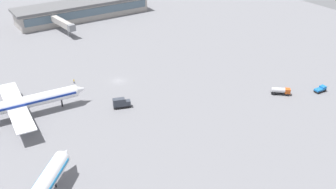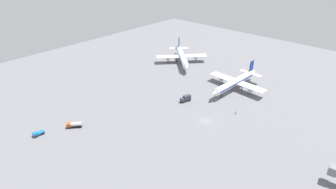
{
  "view_description": "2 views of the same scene",
  "coord_description": "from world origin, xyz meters",
  "px_view_note": "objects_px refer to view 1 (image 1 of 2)",
  "views": [
    {
      "loc": [
        55.06,
        118.78,
        65.2
      ],
      "look_at": [
        -6.61,
        23.46,
        3.06
      ],
      "focal_mm": 42.14,
      "sensor_mm": 36.0,
      "label": 1
    },
    {
      "loc": [
        -85.39,
        -54.14,
        68.26
      ],
      "look_at": [
        -0.97,
        22.14,
        6.0
      ],
      "focal_mm": 28.43,
      "sensor_mm": 36.0,
      "label": 2
    }
  ],
  "objects_px": {
    "airplane_at_gate": "(20,104)",
    "fuel_truck": "(281,91)",
    "pushback_tractor": "(321,89)",
    "catering_truck": "(121,103)",
    "ground_crew_worker": "(74,81)"
  },
  "relations": [
    {
      "from": "catering_truck",
      "to": "ground_crew_worker",
      "type": "xyz_separation_m",
      "value": [
        6.54,
        -24.87,
        -0.85
      ]
    },
    {
      "from": "airplane_at_gate",
      "to": "ground_crew_worker",
      "type": "xyz_separation_m",
      "value": [
        -22.02,
        -13.05,
        -3.76
      ]
    },
    {
      "from": "catering_truck",
      "to": "airplane_at_gate",
      "type": "bearing_deg",
      "value": 175.79
    },
    {
      "from": "pushback_tractor",
      "to": "airplane_at_gate",
      "type": "bearing_deg",
      "value": 158.26
    },
    {
      "from": "ground_crew_worker",
      "to": "catering_truck",
      "type": "bearing_deg",
      "value": 131.68
    },
    {
      "from": "pushback_tractor",
      "to": "fuel_truck",
      "type": "bearing_deg",
      "value": 156.84
    },
    {
      "from": "airplane_at_gate",
      "to": "fuel_truck",
      "type": "xyz_separation_m",
      "value": [
        -78.69,
        33.65,
        -3.22
      ]
    },
    {
      "from": "catering_truck",
      "to": "pushback_tractor",
      "type": "xyz_separation_m",
      "value": [
        -63.44,
        27.99,
        -0.73
      ]
    },
    {
      "from": "pushback_tractor",
      "to": "fuel_truck",
      "type": "relative_size",
      "value": 0.74
    },
    {
      "from": "catering_truck",
      "to": "ground_crew_worker",
      "type": "height_order",
      "value": "catering_truck"
    },
    {
      "from": "pushback_tractor",
      "to": "ground_crew_worker",
      "type": "height_order",
      "value": "pushback_tractor"
    },
    {
      "from": "fuel_truck",
      "to": "catering_truck",
      "type": "bearing_deg",
      "value": -162.73
    },
    {
      "from": "fuel_truck",
      "to": "ground_crew_worker",
      "type": "relative_size",
      "value": 3.6
    },
    {
      "from": "catering_truck",
      "to": "pushback_tractor",
      "type": "height_order",
      "value": "catering_truck"
    },
    {
      "from": "fuel_truck",
      "to": "pushback_tractor",
      "type": "bearing_deg",
      "value": 15.98
    }
  ]
}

